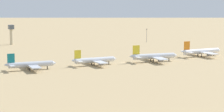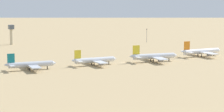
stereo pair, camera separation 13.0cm
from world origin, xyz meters
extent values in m
plane|color=tan|center=(0.00, 0.00, 0.00)|extent=(4000.00, 4000.00, 0.00)
pyramid|color=#7A715D|center=(490.96, 1053.88, 30.06)|extent=(395.84, 294.38, 60.12)
cylinder|color=silver|center=(-73.54, 0.52, 4.04)|extent=(31.03, 7.18, 3.85)
cone|color=silver|center=(-56.90, -1.30, 4.04)|extent=(3.27, 3.95, 3.66)
cone|color=silver|center=(-90.19, 2.35, 4.62)|extent=(4.18, 3.67, 3.27)
cube|color=#14727A|center=(-86.93, 1.99, 9.09)|extent=(5.03, 1.02, 6.25)
cube|color=silver|center=(-86.51, 5.82, 4.43)|extent=(3.77, 6.84, 0.35)
cube|color=silver|center=(-87.35, -1.84, 4.43)|extent=(3.77, 6.84, 0.35)
cube|color=silver|center=(-72.59, 0.42, 3.46)|extent=(9.86, 31.32, 0.54)
cylinder|color=slate|center=(-70.84, 7.49, 2.12)|extent=(3.67, 2.48, 2.12)
cylinder|color=slate|center=(-72.42, -6.86, 2.12)|extent=(3.67, 2.48, 2.12)
cylinder|color=black|center=(-61.91, -0.75, 1.06)|extent=(0.67, 0.67, 2.12)
cylinder|color=black|center=(-74.72, 2.98, 1.06)|extent=(0.67, 0.67, 2.12)
cylinder|color=black|center=(-75.23, -1.62, 1.06)|extent=(0.67, 0.67, 2.12)
cylinder|color=silver|center=(-25.24, -1.79, 4.01)|extent=(30.69, 5.30, 3.82)
cone|color=silver|center=(-8.65, -2.60, 4.01)|extent=(3.04, 3.76, 3.63)
cone|color=silver|center=(-41.83, -0.98, 4.58)|extent=(3.97, 3.43, 3.25)
cube|color=yellow|center=(-38.59, -1.14, 9.02)|extent=(4.98, 0.72, 6.20)
cube|color=silver|center=(-38.40, 2.68, 4.39)|extent=(3.37, 6.63, 0.34)
cube|color=silver|center=(-38.77, -4.95, 4.39)|extent=(3.37, 6.63, 0.34)
cube|color=silver|center=(-24.29, -1.83, 3.44)|extent=(7.97, 30.82, 0.53)
cylinder|color=slate|center=(-22.98, 5.27, 2.10)|extent=(3.53, 2.26, 2.10)
cylinder|color=slate|center=(-23.68, -9.03, 2.10)|extent=(3.53, 2.26, 2.10)
cylinder|color=black|center=(-13.65, -2.35, 1.05)|extent=(0.67, 0.67, 2.10)
cylinder|color=black|center=(-26.56, 0.57, 1.05)|extent=(0.67, 0.67, 2.10)
cylinder|color=black|center=(-26.78, -4.01, 1.05)|extent=(0.67, 0.67, 2.10)
cylinder|color=silver|center=(23.20, -7.82, 4.45)|extent=(34.16, 10.08, 4.24)
cone|color=silver|center=(41.37, -11.04, 4.45)|extent=(3.83, 4.52, 4.03)
cone|color=silver|center=(5.02, -4.61, 5.09)|extent=(4.81, 4.29, 3.61)
cube|color=yellow|center=(8.57, -5.24, 10.02)|extent=(5.52, 1.48, 6.89)
cube|color=silver|center=(9.31, -1.06, 4.88)|extent=(4.60, 7.69, 0.38)
cube|color=silver|center=(7.84, -9.42, 4.88)|extent=(4.60, 7.69, 0.38)
cube|color=silver|center=(24.24, -8.01, 3.82)|extent=(13.01, 34.68, 0.59)
cylinder|color=slate|center=(26.67, -0.36, 2.33)|extent=(4.17, 2.96, 2.33)
cylinder|color=slate|center=(23.90, -16.03, 2.33)|extent=(4.17, 2.96, 2.33)
cylinder|color=black|center=(35.90, -10.07, 1.17)|extent=(0.74, 0.74, 2.33)
cylinder|color=black|center=(22.07, -5.04, 1.17)|extent=(0.74, 0.74, 2.33)
cylinder|color=black|center=(21.19, -10.05, 1.17)|extent=(0.74, 0.74, 2.33)
cylinder|color=white|center=(75.24, -1.51, 4.48)|extent=(34.29, 5.64, 4.27)
cone|color=white|center=(93.79, -2.25, 4.48)|extent=(3.36, 4.18, 4.06)
cone|color=white|center=(56.68, -0.76, 5.12)|extent=(4.41, 3.80, 3.63)
cube|color=orange|center=(60.31, -0.91, 10.08)|extent=(5.57, 0.76, 6.94)
cube|color=white|center=(60.48, 3.36, 4.91)|extent=(3.70, 7.39, 0.38)
cube|color=white|center=(60.14, -5.17, 4.91)|extent=(3.70, 7.39, 0.38)
cube|color=white|center=(76.30, -1.55, 3.84)|extent=(8.62, 34.41, 0.60)
cylinder|color=slate|center=(77.69, 6.40, 2.35)|extent=(3.93, 2.50, 2.35)
cylinder|color=slate|center=(77.05, -9.59, 2.35)|extent=(3.93, 2.50, 2.35)
cylinder|color=black|center=(88.20, -2.03, 1.17)|extent=(0.75, 0.75, 2.35)
cylinder|color=black|center=(73.74, 1.12, 1.17)|extent=(0.75, 0.75, 2.35)
cylinder|color=black|center=(73.53, -4.00, 1.17)|extent=(0.75, 0.75, 2.35)
cylinder|color=#C6B793|center=(-39.59, 163.88, 8.01)|extent=(3.20, 3.20, 16.03)
cube|color=#4C5660|center=(-39.59, 163.88, 18.29)|extent=(5.20, 5.20, 4.52)
cylinder|color=#59595E|center=(95.23, 114.83, 7.07)|extent=(0.36, 0.36, 14.15)
cube|color=#333333|center=(95.23, 114.83, 14.40)|extent=(1.80, 0.50, 0.50)
camera|label=1|loc=(-174.38, -304.16, 53.13)|focal=73.98mm
camera|label=2|loc=(-174.27, -304.22, 53.13)|focal=73.98mm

